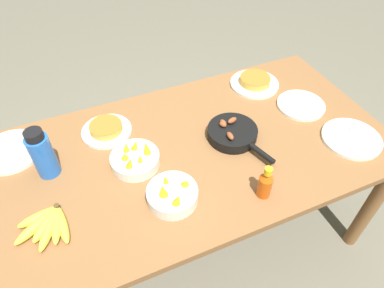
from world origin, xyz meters
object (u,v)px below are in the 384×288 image
(skillet, at_px, (233,133))
(fruit_bowl_mango, at_px, (135,159))
(empty_plate_far_left, at_px, (351,138))
(hot_sauce_bottle, at_px, (265,183))
(fruit_bowl_citrus, at_px, (172,195))
(frittata_plate_side, at_px, (255,82))
(water_bottle, at_px, (42,154))
(empty_plate_far_right, at_px, (11,151))
(frittata_plate_center, at_px, (106,129))
(empty_plate_near_front, at_px, (301,105))
(banana_bunch, at_px, (48,224))

(skillet, bearing_deg, fruit_bowl_mango, -109.26)
(empty_plate_far_left, relative_size, hot_sauce_bottle, 1.71)
(fruit_bowl_citrus, xyz_separation_m, hot_sauce_bottle, (0.33, -0.12, 0.04))
(frittata_plate_side, distance_m, water_bottle, 1.10)
(fruit_bowl_mango, bearing_deg, fruit_bowl_citrus, -71.54)
(empty_plate_far_right, bearing_deg, water_bottle, -51.66)
(skillet, relative_size, empty_plate_far_right, 1.30)
(frittata_plate_center, xyz_separation_m, fruit_bowl_mango, (0.07, -0.24, 0.01))
(fruit_bowl_mango, bearing_deg, empty_plate_near_front, 2.58)
(empty_plate_near_front, relative_size, empty_plate_far_right, 0.88)
(frittata_plate_center, bearing_deg, hot_sauce_bottle, -50.95)
(frittata_plate_side, height_order, fruit_bowl_mango, fruit_bowl_mango)
(water_bottle, bearing_deg, frittata_plate_side, 9.78)
(frittata_plate_center, bearing_deg, water_bottle, -152.84)
(frittata_plate_side, height_order, fruit_bowl_citrus, fruit_bowl_citrus)
(frittata_plate_center, bearing_deg, skillet, -26.92)
(water_bottle, bearing_deg, empty_plate_near_front, -2.88)
(fruit_bowl_mango, height_order, water_bottle, water_bottle)
(empty_plate_far_left, bearing_deg, frittata_plate_center, 154.09)
(frittata_plate_center, height_order, empty_plate_far_left, frittata_plate_center)
(skillet, relative_size, fruit_bowl_mango, 1.70)
(fruit_bowl_citrus, bearing_deg, hot_sauce_bottle, -19.26)
(frittata_plate_side, relative_size, fruit_bowl_mango, 1.26)
(banana_bunch, xyz_separation_m, fruit_bowl_citrus, (0.45, -0.07, 0.01))
(water_bottle, bearing_deg, fruit_bowl_mango, -16.46)
(empty_plate_far_right, xyz_separation_m, fruit_bowl_mango, (0.48, -0.28, 0.02))
(skillet, xyz_separation_m, empty_plate_near_front, (0.42, 0.06, -0.02))
(frittata_plate_side, bearing_deg, empty_plate_near_front, -63.95)
(frittata_plate_side, relative_size, fruit_bowl_citrus, 1.31)
(banana_bunch, bearing_deg, water_bottle, 82.11)
(water_bottle, bearing_deg, banana_bunch, -97.89)
(skillet, distance_m, empty_plate_far_left, 0.53)
(frittata_plate_side, distance_m, fruit_bowl_mango, 0.80)
(frittata_plate_center, height_order, fruit_bowl_citrus, fruit_bowl_citrus)
(fruit_bowl_mango, distance_m, hot_sauce_bottle, 0.54)
(banana_bunch, height_order, fruit_bowl_citrus, fruit_bowl_citrus)
(banana_bunch, xyz_separation_m, empty_plate_far_left, (1.31, -0.08, -0.01))
(fruit_bowl_mango, relative_size, water_bottle, 0.90)
(empty_plate_near_front, relative_size, empty_plate_far_left, 0.90)
(banana_bunch, relative_size, empty_plate_far_left, 0.74)
(skillet, distance_m, empty_plate_far_right, 0.97)
(empty_plate_near_front, relative_size, water_bottle, 1.03)
(fruit_bowl_mango, bearing_deg, skillet, -2.87)
(empty_plate_far_right, relative_size, fruit_bowl_mango, 1.31)
(banana_bunch, height_order, hot_sauce_bottle, hot_sauce_bottle)
(banana_bunch, distance_m, fruit_bowl_citrus, 0.46)
(empty_plate_near_front, xyz_separation_m, water_bottle, (-1.20, 0.06, 0.10))
(empty_plate_far_right, height_order, water_bottle, water_bottle)
(fruit_bowl_mango, distance_m, water_bottle, 0.36)
(banana_bunch, xyz_separation_m, skillet, (0.82, 0.14, 0.01))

